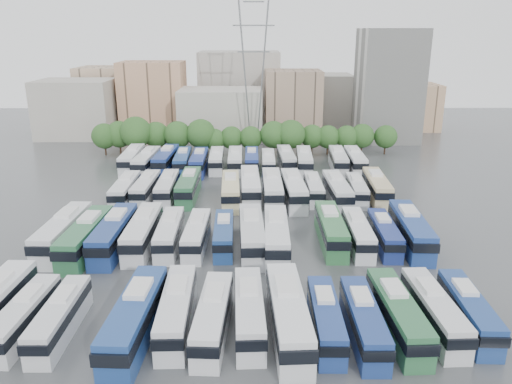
{
  "coord_description": "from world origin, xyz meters",
  "views": [
    {
      "loc": [
        2.17,
        -62.35,
        25.61
      ],
      "look_at": [
        2.38,
        7.08,
        3.0
      ],
      "focal_mm": 35.0,
      "sensor_mm": 36.0,
      "label": 1
    }
  ],
  "objects_px": {
    "bus_r0_s13": "(468,310)",
    "bus_r3_s10": "(304,161)",
    "bus_r0_s8": "(288,314)",
    "bus_r2_s9": "(294,189)",
    "bus_r1_s10": "(331,229)",
    "bus_r0_s7": "(249,311)",
    "bus_r1_s7": "(252,234)",
    "bus_r0_s6": "(213,317)",
    "bus_r3_s2": "(166,160)",
    "bus_r1_s8": "(276,236)",
    "bus_r3_s1": "(147,161)",
    "bus_r1_s4": "(169,233)",
    "bus_r0_s5": "(177,309)",
    "bus_r1_s3": "(143,232)",
    "bus_r1_s5": "(197,234)",
    "bus_r2_s10": "(314,189)",
    "bus_r3_s9": "(286,159)",
    "bus_r0_s4": "(135,317)",
    "bus_r3_s5": "(216,160)",
    "bus_r1_s2": "(114,233)",
    "bus_r2_s4": "(189,186)",
    "bus_r2_s11": "(337,190)",
    "bus_r1_s11": "(358,233)",
    "bus_r3_s3": "(183,161)",
    "bus_r1_s6": "(224,234)",
    "electricity_pylon": "(254,63)",
    "bus_r0_s2": "(60,317)",
    "bus_r2_s3": "(167,188)",
    "bus_r3_s4": "(199,162)",
    "bus_r0_s1": "(24,316)",
    "bus_r0_s9": "(326,318)",
    "bus_r1_s0": "(63,232)",
    "bus_r2_s13": "(377,187)",
    "bus_r3_s6": "(235,160)",
    "bus_r3_s0": "(132,159)",
    "bus_r2_s2": "(146,188)",
    "bus_r3_s8": "(268,162)",
    "bus_r2_s7": "(250,186)",
    "bus_r2_s6": "(231,190)",
    "bus_r1_s12": "(384,233)",
    "bus_r1_s1": "(86,237)",
    "bus_r3_s13": "(355,160)",
    "bus_r0_s12": "(434,310)",
    "apartment_tower": "(388,86)"
  },
  "relations": [
    {
      "from": "bus_r0_s13",
      "to": "bus_r3_s10",
      "type": "height_order",
      "value": "bus_r3_s10"
    },
    {
      "from": "bus_r0_s8",
      "to": "bus_r2_s9",
      "type": "xyz_separation_m",
      "value": [
        3.14,
        35.68,
        -0.01
      ]
    },
    {
      "from": "bus_r1_s10",
      "to": "bus_r0_s7",
      "type": "bearing_deg",
      "value": -117.76
    },
    {
      "from": "bus_r1_s7",
      "to": "bus_r0_s6",
      "type": "bearing_deg",
      "value": -102.88
    },
    {
      "from": "bus_r1_s7",
      "to": "bus_r3_s2",
      "type": "bearing_deg",
      "value": 111.99
    },
    {
      "from": "bus_r1_s8",
      "to": "bus_r3_s1",
      "type": "xyz_separation_m",
      "value": [
        -22.99,
        35.94,
        -0.05
      ]
    },
    {
      "from": "bus_r1_s4",
      "to": "bus_r0_s5",
      "type": "bearing_deg",
      "value": -80.21
    },
    {
      "from": "bus_r1_s3",
      "to": "bus_r1_s4",
      "type": "xyz_separation_m",
      "value": [
        3.26,
        -0.0,
        -0.2
      ]
    },
    {
      "from": "bus_r1_s5",
      "to": "bus_r2_s10",
      "type": "xyz_separation_m",
      "value": [
        16.51,
        18.65,
        -0.05
      ]
    },
    {
      "from": "bus_r3_s1",
      "to": "bus_r0_s7",
      "type": "bearing_deg",
      "value": -66.79
    },
    {
      "from": "bus_r3_s9",
      "to": "bus_r0_s4",
      "type": "bearing_deg",
      "value": -108.89
    },
    {
      "from": "bus_r3_s2",
      "to": "bus_r3_s5",
      "type": "xyz_separation_m",
      "value": [
        9.61,
        0.5,
        -0.23
      ]
    },
    {
      "from": "bus_r0_s4",
      "to": "bus_r0_s5",
      "type": "xyz_separation_m",
      "value": [
        3.33,
        1.61,
        -0.21
      ]
    },
    {
      "from": "bus_r1_s2",
      "to": "bus_r1_s8",
      "type": "height_order",
      "value": "bus_r1_s2"
    },
    {
      "from": "bus_r2_s4",
      "to": "bus_r3_s10",
      "type": "xyz_separation_m",
      "value": [
        19.95,
        16.44,
        -0.02
      ]
    },
    {
      "from": "bus_r0_s4",
      "to": "bus_r2_s11",
      "type": "relative_size",
      "value": 1.04
    },
    {
      "from": "bus_r1_s3",
      "to": "bus_r1_s11",
      "type": "bearing_deg",
      "value": -0.01
    },
    {
      "from": "bus_r3_s3",
      "to": "bus_r1_s6",
      "type": "bearing_deg",
      "value": -76.79
    },
    {
      "from": "electricity_pylon",
      "to": "bus_r0_s7",
      "type": "xyz_separation_m",
      "value": [
        -0.32,
        -73.45,
        -16.87
      ]
    },
    {
      "from": "bus_r0_s2",
      "to": "bus_r1_s7",
      "type": "bearing_deg",
      "value": 46.92
    },
    {
      "from": "electricity_pylon",
      "to": "bus_r1_s5",
      "type": "xyz_separation_m",
      "value": [
        -6.96,
        -55.75,
        -16.93
      ]
    },
    {
      "from": "bus_r1_s4",
      "to": "bus_r1_s6",
      "type": "bearing_deg",
      "value": -1.3
    },
    {
      "from": "bus_r1_s10",
      "to": "bus_r2_s11",
      "type": "distance_m",
      "value": 15.93
    },
    {
      "from": "bus_r2_s3",
      "to": "bus_r3_s4",
      "type": "height_order",
      "value": "bus_r3_s4"
    },
    {
      "from": "bus_r1_s3",
      "to": "bus_r1_s5",
      "type": "bearing_deg",
      "value": -2.0
    },
    {
      "from": "bus_r0_s1",
      "to": "bus_r0_s13",
      "type": "bearing_deg",
      "value": 3.59
    },
    {
      "from": "bus_r0_s9",
      "to": "bus_r1_s6",
      "type": "relative_size",
      "value": 1.0
    },
    {
      "from": "bus_r1_s7",
      "to": "bus_r0_s13",
      "type": "bearing_deg",
      "value": -43.27
    },
    {
      "from": "bus_r1_s0",
      "to": "bus_r2_s10",
      "type": "height_order",
      "value": "bus_r1_s0"
    },
    {
      "from": "bus_r0_s7",
      "to": "bus_r2_s13",
      "type": "distance_m",
      "value": 41.39
    },
    {
      "from": "bus_r0_s4",
      "to": "bus_r3_s6",
      "type": "distance_m",
      "value": 55.36
    },
    {
      "from": "bus_r1_s6",
      "to": "bus_r3_s0",
      "type": "distance_m",
      "value": 41.42
    },
    {
      "from": "bus_r2_s2",
      "to": "bus_r3_s8",
      "type": "bearing_deg",
      "value": 41.37
    },
    {
      "from": "bus_r0_s8",
      "to": "bus_r2_s10",
      "type": "bearing_deg",
      "value": 77.34
    },
    {
      "from": "bus_r3_s10",
      "to": "bus_r1_s2",
      "type": "bearing_deg",
      "value": -123.53
    },
    {
      "from": "bus_r2_s7",
      "to": "bus_r3_s4",
      "type": "height_order",
      "value": "bus_r2_s7"
    },
    {
      "from": "bus_r1_s8",
      "to": "bus_r2_s6",
      "type": "bearing_deg",
      "value": 109.93
    },
    {
      "from": "bus_r0_s5",
      "to": "bus_r1_s12",
      "type": "height_order",
      "value": "bus_r0_s5"
    },
    {
      "from": "bus_r1_s5",
      "to": "bus_r0_s5",
      "type": "bearing_deg",
      "value": -88.31
    },
    {
      "from": "bus_r1_s3",
      "to": "bus_r3_s1",
      "type": "bearing_deg",
      "value": 100.68
    },
    {
      "from": "bus_r1_s10",
      "to": "bus_r2_s11",
      "type": "height_order",
      "value": "bus_r2_s11"
    },
    {
      "from": "bus_r3_s5",
      "to": "bus_r1_s1",
      "type": "bearing_deg",
      "value": -110.63
    },
    {
      "from": "bus_r0_s13",
      "to": "bus_r3_s6",
      "type": "distance_m",
      "value": 58.02
    },
    {
      "from": "bus_r2_s2",
      "to": "bus_r3_s13",
      "type": "distance_m",
      "value": 40.07
    },
    {
      "from": "bus_r0_s12",
      "to": "bus_r0_s5",
      "type": "bearing_deg",
      "value": 177.45
    },
    {
      "from": "bus_r0_s4",
      "to": "bus_r3_s8",
      "type": "distance_m",
      "value": 55.96
    },
    {
      "from": "apartment_tower",
      "to": "bus_r1_s3",
      "type": "distance_m",
      "value": 78.98
    },
    {
      "from": "bus_r0_s5",
      "to": "bus_r1_s12",
      "type": "bearing_deg",
      "value": 36.0
    },
    {
      "from": "bus_r3_s6",
      "to": "bus_r0_s12",
      "type": "bearing_deg",
      "value": -71.05
    },
    {
      "from": "bus_r3_s5",
      "to": "bus_r3_s8",
      "type": "distance_m",
      "value": 10.02
    }
  ]
}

